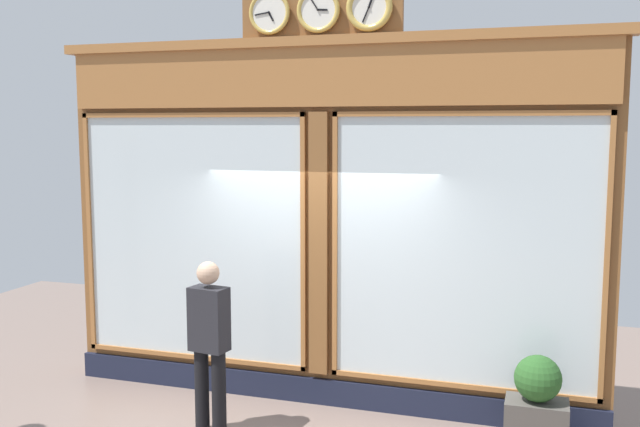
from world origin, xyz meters
TOP-DOWN VIEW (x-y plane):
  - shop_facade at (-0.00, -0.13)m, footprint 5.98×0.42m
  - pedestrian at (0.79, 1.02)m, footprint 0.39×0.27m
  - planter_box at (-2.24, 0.53)m, footprint 0.56×0.36m
  - planter_shrub at (-2.24, 0.53)m, footprint 0.42×0.42m

SIDE VIEW (x-z plane):
  - planter_box at x=-2.24m, z-range 0.00..0.49m
  - planter_shrub at x=-2.24m, z-range 0.49..0.91m
  - pedestrian at x=0.79m, z-range 0.09..1.78m
  - shop_facade at x=0.00m, z-range -0.26..4.19m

